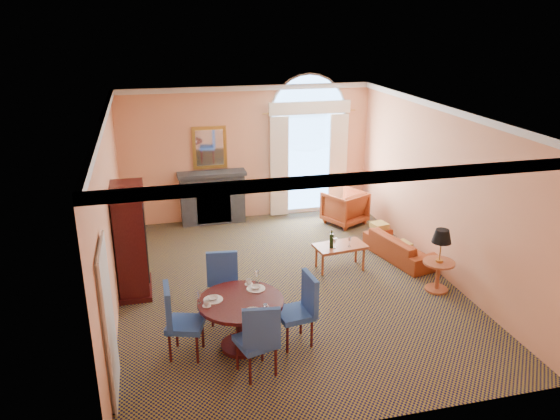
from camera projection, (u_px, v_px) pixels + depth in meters
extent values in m
plane|color=#101134|center=(286.00, 284.00, 10.14)|extent=(7.50, 7.50, 0.00)
cube|color=#F2A173|center=(247.00, 153.00, 13.02)|extent=(6.00, 0.04, 3.20)
cube|color=#F2A173|center=(110.00, 218.00, 8.92)|extent=(0.04, 7.50, 3.20)
cube|color=#F2A173|center=(441.00, 191.00, 10.27)|extent=(0.04, 7.50, 3.20)
cube|color=white|center=(287.00, 112.00, 9.05)|extent=(6.00, 7.50, 0.04)
cube|color=silver|center=(287.00, 116.00, 9.07)|extent=(6.00, 7.50, 0.12)
cube|color=silver|center=(109.00, 324.00, 6.93)|extent=(0.08, 0.90, 2.06)
cube|color=#393E44|center=(213.00, 199.00, 12.98)|extent=(1.50, 0.40, 1.20)
cube|color=#393E44|center=(212.00, 173.00, 12.73)|extent=(1.60, 0.46, 0.08)
cube|color=gold|center=(210.00, 148.00, 12.72)|extent=(0.80, 0.04, 1.00)
cube|color=white|center=(210.00, 148.00, 12.71)|extent=(0.64, 0.02, 0.84)
cube|color=silver|center=(308.00, 164.00, 13.46)|extent=(1.90, 0.04, 2.50)
cube|color=#98C9FF|center=(308.00, 164.00, 13.45)|extent=(1.70, 0.02, 2.30)
cylinder|color=silver|center=(308.00, 113.00, 13.04)|extent=(1.90, 0.04, 1.90)
cube|color=silver|center=(279.00, 167.00, 13.18)|extent=(0.45, 0.06, 2.45)
cube|color=silver|center=(338.00, 163.00, 13.52)|extent=(0.45, 0.06, 2.45)
cube|color=silver|center=(310.00, 108.00, 12.88)|extent=(2.00, 0.08, 0.30)
cube|color=#330B0B|center=(131.00, 244.00, 9.61)|extent=(0.51, 0.92, 1.84)
cube|color=#330B0B|center=(126.00, 191.00, 9.27)|extent=(0.57, 1.01, 0.15)
cube|color=#330B0B|center=(136.00, 288.00, 9.90)|extent=(0.57, 1.01, 0.09)
cylinder|color=#330B0B|center=(241.00, 302.00, 7.98)|extent=(1.27, 1.27, 0.05)
cylinder|color=#330B0B|center=(241.00, 326.00, 8.11)|extent=(0.17, 0.17, 0.75)
cylinder|color=#330B0B|center=(242.00, 345.00, 8.23)|extent=(0.64, 0.64, 0.06)
cylinder|color=white|center=(256.00, 289.00, 8.29)|extent=(0.29, 0.29, 0.01)
imported|color=white|center=(256.00, 287.00, 8.28)|extent=(0.15, 0.15, 0.04)
imported|color=white|center=(249.00, 282.00, 8.42)|extent=(0.09, 0.09, 0.07)
cylinder|color=white|center=(213.00, 300.00, 7.97)|extent=(0.29, 0.29, 0.01)
imported|color=white|center=(213.00, 298.00, 7.97)|extent=(0.15, 0.15, 0.04)
imported|color=white|center=(207.00, 303.00, 7.79)|extent=(0.09, 0.09, 0.07)
cylinder|color=white|center=(253.00, 312.00, 7.63)|extent=(0.29, 0.29, 0.01)
imported|color=white|center=(253.00, 311.00, 7.63)|extent=(0.15, 0.15, 0.04)
imported|color=white|center=(266.00, 309.00, 7.65)|extent=(0.09, 0.09, 0.07)
cube|color=#254993|center=(227.00, 293.00, 8.78)|extent=(0.66, 0.66, 0.09)
cube|color=#254993|center=(222.00, 269.00, 8.87)|extent=(0.51, 0.14, 0.60)
cylinder|color=#330B0B|center=(242.00, 303.00, 9.03)|extent=(0.04, 0.04, 0.46)
cylinder|color=#330B0B|center=(218.00, 301.00, 9.08)|extent=(0.04, 0.04, 0.46)
cylinder|color=#330B0B|center=(237.00, 315.00, 8.66)|extent=(0.04, 0.04, 0.46)
cylinder|color=#330B0B|center=(212.00, 314.00, 8.71)|extent=(0.04, 0.04, 0.46)
cube|color=#254993|center=(256.00, 341.00, 7.49)|extent=(0.63, 0.63, 0.09)
cube|color=#254993|center=(261.00, 329.00, 7.18)|extent=(0.51, 0.15, 0.60)
cylinder|color=#330B0B|center=(250.00, 370.00, 7.33)|extent=(0.04, 0.04, 0.46)
cylinder|color=#330B0B|center=(276.00, 361.00, 7.51)|extent=(0.04, 0.04, 0.46)
cylinder|color=#330B0B|center=(237.00, 355.00, 7.65)|extent=(0.04, 0.04, 0.46)
cylinder|color=#330B0B|center=(262.00, 347.00, 7.84)|extent=(0.04, 0.04, 0.46)
cube|color=#254993|center=(294.00, 314.00, 8.18)|extent=(0.57, 0.57, 0.09)
cube|color=#254993|center=(310.00, 293.00, 8.10)|extent=(0.13, 0.51, 0.60)
cylinder|color=#330B0B|center=(312.00, 334.00, 8.17)|extent=(0.04, 0.04, 0.46)
cylinder|color=#330B0B|center=(301.00, 321.00, 8.51)|extent=(0.04, 0.04, 0.46)
cylinder|color=#330B0B|center=(287.00, 339.00, 8.03)|extent=(0.04, 0.04, 0.46)
cylinder|color=#330B0B|center=(277.00, 326.00, 8.37)|extent=(0.04, 0.04, 0.46)
cube|color=#254993|center=(186.00, 325.00, 7.89)|extent=(0.64, 0.64, 0.09)
cube|color=#254993|center=(168.00, 306.00, 7.73)|extent=(0.08, 0.51, 0.60)
cylinder|color=#330B0B|center=(177.00, 333.00, 8.19)|extent=(0.04, 0.04, 0.46)
cylinder|color=#330B0B|center=(170.00, 348.00, 7.81)|extent=(0.04, 0.04, 0.46)
cylinder|color=#330B0B|center=(203.00, 334.00, 8.16)|extent=(0.04, 0.04, 0.46)
cylinder|color=#330B0B|center=(197.00, 349.00, 7.79)|extent=(0.04, 0.04, 0.46)
imported|color=#9E401C|center=(400.00, 247.00, 11.15)|extent=(1.03, 1.81, 0.50)
imported|color=#9E401C|center=(345.00, 207.00, 12.98)|extent=(1.15, 1.16, 0.80)
cube|color=#AC5633|center=(340.00, 246.00, 10.63)|extent=(1.05, 0.67, 0.06)
cylinder|color=#AC5633|center=(323.00, 265.00, 10.44)|extent=(0.05, 0.05, 0.44)
cylinder|color=#AC5633|center=(363.00, 260.00, 10.63)|extent=(0.05, 0.05, 0.44)
cylinder|color=#AC5633|center=(316.00, 256.00, 10.80)|extent=(0.05, 0.05, 0.44)
cylinder|color=#AC5633|center=(356.00, 252.00, 10.99)|extent=(0.05, 0.05, 0.44)
cylinder|color=#AC5633|center=(439.00, 263.00, 9.76)|extent=(0.57, 0.57, 0.04)
cylinder|color=#AC5633|center=(437.00, 277.00, 9.85)|extent=(0.08, 0.08, 0.53)
cylinder|color=#AC5633|center=(436.00, 289.00, 9.94)|extent=(0.42, 0.42, 0.04)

